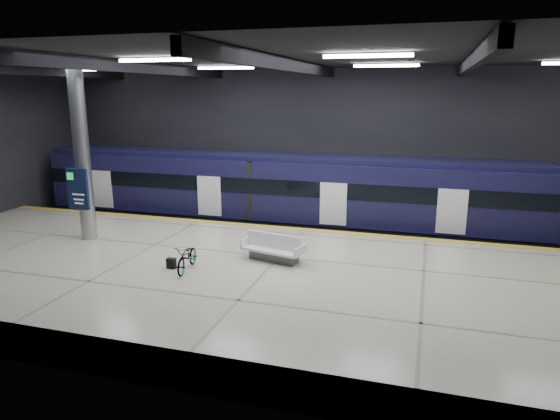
% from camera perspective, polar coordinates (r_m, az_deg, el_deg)
% --- Properties ---
extents(ground, '(30.00, 30.00, 0.00)m').
position_cam_1_polar(ground, '(19.22, 0.78, -7.54)').
color(ground, black).
rests_on(ground, ground).
extents(room_shell, '(30.10, 16.10, 8.05)m').
position_cam_1_polar(room_shell, '(17.99, 0.83, 9.74)').
color(room_shell, black).
rests_on(room_shell, ground).
extents(platform, '(30.00, 11.00, 1.10)m').
position_cam_1_polar(platform, '(16.79, -1.60, -8.71)').
color(platform, beige).
rests_on(platform, ground).
extents(safety_strip, '(30.00, 0.40, 0.01)m').
position_cam_1_polar(safety_strip, '(21.40, 2.82, -2.24)').
color(safety_strip, gold).
rests_on(safety_strip, platform).
extents(rails, '(30.00, 1.52, 0.16)m').
position_cam_1_polar(rails, '(24.25, 4.38, -2.89)').
color(rails, gray).
rests_on(rails, ground).
extents(train, '(29.40, 2.84, 3.79)m').
position_cam_1_polar(train, '(23.82, 3.90, 1.73)').
color(train, black).
rests_on(train, ground).
extents(bench, '(2.36, 1.39, 0.98)m').
position_cam_1_polar(bench, '(17.44, -0.71, -4.72)').
color(bench, '#595B60').
rests_on(bench, platform).
extents(bicycle, '(0.82, 1.78, 0.90)m').
position_cam_1_polar(bicycle, '(16.78, -10.56, -5.31)').
color(bicycle, '#99999E').
rests_on(bicycle, platform).
extents(pannier_bag, '(0.30, 0.19, 0.35)m').
position_cam_1_polar(pannier_bag, '(17.14, -12.31, -5.96)').
color(pannier_bag, black).
rests_on(pannier_bag, platform).
extents(info_column, '(0.90, 0.78, 6.90)m').
position_cam_1_polar(info_column, '(20.89, -21.74, 5.84)').
color(info_column, '#9EA0A5').
rests_on(info_column, platform).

